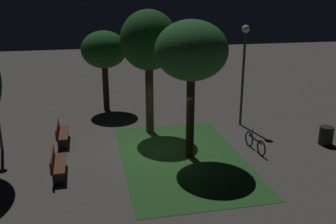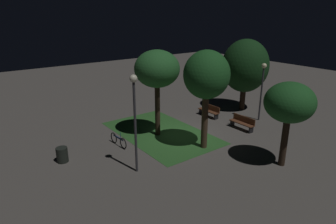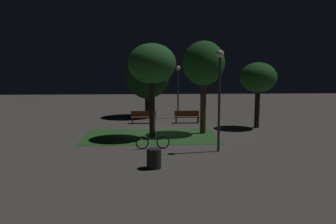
% 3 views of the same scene
% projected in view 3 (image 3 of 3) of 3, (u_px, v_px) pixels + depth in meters
% --- Properties ---
extents(ground_plane, '(60.00, 60.00, 0.00)m').
position_uv_depth(ground_plane, '(168.00, 133.00, 21.33)').
color(ground_plane, '#56514C').
extents(grass_lawn, '(7.84, 4.75, 0.01)m').
position_uv_depth(grass_lawn, '(150.00, 136.00, 20.42)').
color(grass_lawn, '#2D6028').
rests_on(grass_lawn, ground).
extents(bench_lawn_edge, '(1.80, 0.48, 0.88)m').
position_uv_depth(bench_lawn_edge, '(187.00, 116.00, 25.22)').
color(bench_lawn_edge, brown).
rests_on(bench_lawn_edge, ground).
extents(bench_path_side, '(1.81, 0.51, 0.88)m').
position_uv_depth(bench_path_side, '(144.00, 117.00, 25.05)').
color(bench_path_side, brown).
rests_on(bench_path_side, ground).
extents(tree_right_canopy, '(2.74, 2.74, 5.40)m').
position_uv_depth(tree_right_canopy, '(152.00, 64.00, 19.54)').
color(tree_right_canopy, '#2D2116').
rests_on(tree_right_canopy, ground).
extents(tree_back_right, '(2.53, 2.53, 5.62)m').
position_uv_depth(tree_back_right, '(204.00, 64.00, 20.79)').
color(tree_back_right, '#423021').
rests_on(tree_back_right, ground).
extents(tree_tall_center, '(2.43, 2.43, 4.37)m').
position_uv_depth(tree_tall_center, '(258.00, 78.00, 22.89)').
color(tree_tall_center, '#2D2116').
rests_on(tree_tall_center, ground).
extents(tree_back_left, '(3.59, 3.59, 5.56)m').
position_uv_depth(tree_back_left, '(147.00, 74.00, 27.99)').
color(tree_back_left, '#2D2116').
rests_on(tree_back_left, ground).
extents(lamp_post_path_center, '(0.36, 0.36, 4.86)m').
position_uv_depth(lamp_post_path_center, '(220.00, 84.00, 16.41)').
color(lamp_post_path_center, '#333338').
rests_on(lamp_post_path_center, ground).
extents(lamp_post_plaza_east, '(0.36, 0.36, 4.14)m').
position_uv_depth(lamp_post_plaza_east, '(178.00, 82.00, 27.23)').
color(lamp_post_plaza_east, '#333338').
rests_on(lamp_post_plaza_east, ground).
extents(trash_bin, '(0.60, 0.60, 0.80)m').
position_uv_depth(trash_bin, '(154.00, 158.00, 14.01)').
color(trash_bin, black).
rests_on(trash_bin, ground).
extents(bicycle, '(1.71, 0.17, 0.93)m').
position_uv_depth(bicycle, '(153.00, 142.00, 17.27)').
color(bicycle, black).
rests_on(bicycle, ground).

